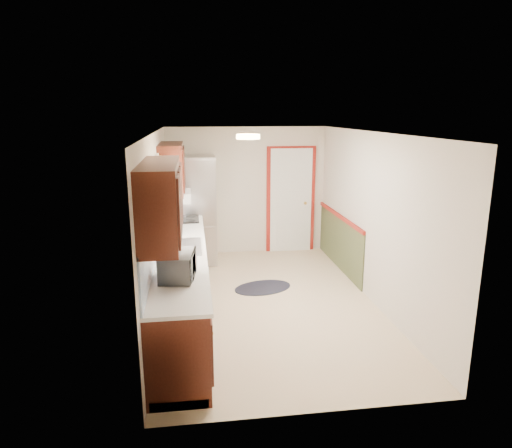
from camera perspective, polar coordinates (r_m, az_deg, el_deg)
name	(u,v)px	position (r m, az deg, el deg)	size (l,w,h in m)	color
room_shell	(268,221)	(6.26, 1.55, 0.32)	(3.20, 5.20, 2.52)	beige
kitchen_run	(178,259)	(6.01, -9.73, -4.33)	(0.63, 4.00, 2.20)	#3E160E
back_wall_trim	(301,209)	(8.64, 5.62, 1.92)	(1.12, 2.30, 2.08)	maroon
ceiling_fixture	(248,137)	(5.86, -0.99, 10.87)	(0.30, 0.30, 0.06)	#FFD88C
microwave	(178,263)	(4.90, -9.79, -4.82)	(0.51, 0.28, 0.35)	white
refrigerator	(193,210)	(8.23, -7.86, 1.78)	(0.80, 0.80, 1.92)	#B7B7BC
rug	(263,288)	(7.16, 0.86, -7.95)	(0.91, 0.59, 0.01)	black
cooktop	(183,219)	(7.60, -9.11, 0.64)	(0.52, 0.62, 0.02)	black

